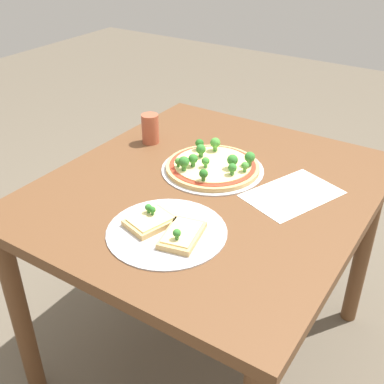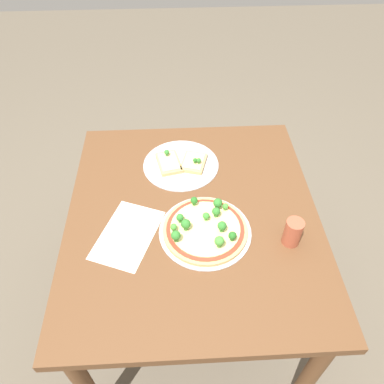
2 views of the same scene
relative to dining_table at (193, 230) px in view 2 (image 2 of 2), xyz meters
The scene contains 6 objects.
ground_plane 0.64m from the dining_table, ahead, with size 8.00×8.00×0.00m, color brown.
dining_table is the anchor object (origin of this frame).
pizza_tray_whole 0.15m from the dining_table, 23.82° to the left, with size 0.33×0.33×0.07m.
pizza_tray_slice 0.29m from the dining_table, behind, with size 0.32×0.32×0.05m.
drinking_cup 0.39m from the dining_table, 66.29° to the left, with size 0.06×0.06×0.11m, color #AD5138.
paper_menu 0.27m from the dining_table, 69.92° to the right, with size 0.28×0.18×0.00m, color white.
Camera 2 is at (0.91, -0.05, 1.81)m, focal length 35.00 mm.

